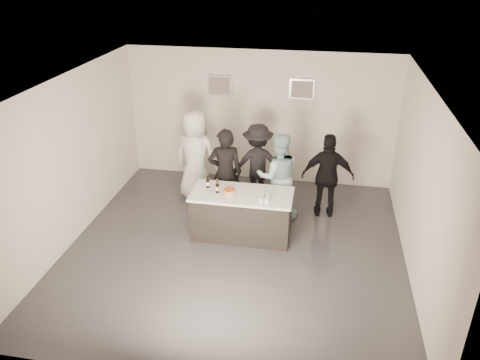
{
  "coord_description": "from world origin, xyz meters",
  "views": [
    {
      "loc": [
        1.36,
        -6.94,
        4.89
      ],
      "look_at": [
        0.0,
        0.5,
        1.15
      ],
      "focal_mm": 35.0,
      "sensor_mm": 36.0,
      "label": 1
    }
  ],
  "objects": [
    {
      "name": "beer_bottle_b",
      "position": [
        -0.4,
        0.42,
        1.03
      ],
      "size": [
        0.07,
        0.07,
        0.26
      ],
      "primitive_type": "cylinder",
      "color": "black",
      "rests_on": "bar_counter"
    },
    {
      "name": "picture_right",
      "position": [
        0.9,
        2.97,
        2.2
      ],
      "size": [
        0.54,
        0.04,
        0.44
      ],
      "primitive_type": "cube",
      "color": "#B2B2B7",
      "rests_on": "wall_back"
    },
    {
      "name": "beer_bottle_a",
      "position": [
        -0.62,
        0.58,
        1.03
      ],
      "size": [
        0.07,
        0.07,
        0.26
      ],
      "primitive_type": "cylinder",
      "color": "black",
      "rests_on": "bar_counter"
    },
    {
      "name": "bar_counter",
      "position": [
        0.04,
        0.47,
        0.45
      ],
      "size": [
        1.86,
        0.86,
        0.9
      ],
      "primitive_type": "cube",
      "color": "white",
      "rests_on": "ground"
    },
    {
      "name": "person_guest_left",
      "position": [
        -1.19,
        1.81,
        0.98
      ],
      "size": [
        1.07,
        0.82,
        1.95
      ],
      "primitive_type": "imported",
      "rotation": [
        0.0,
        0.0,
        2.92
      ],
      "color": "white",
      "rests_on": "ground"
    },
    {
      "name": "ceiling",
      "position": [
        0.0,
        0.0,
        3.0
      ],
      "size": [
        6.0,
        6.0,
        0.0
      ],
      "primitive_type": "plane",
      "rotation": [
        3.14,
        0.0,
        0.0
      ],
      "color": "white"
    },
    {
      "name": "wall_left",
      "position": [
        -3.0,
        0.0,
        1.5
      ],
      "size": [
        0.04,
        6.0,
        3.0
      ],
      "primitive_type": "cube",
      "color": "silver",
      "rests_on": "ground"
    },
    {
      "name": "candles",
      "position": [
        -0.25,
        0.17,
        0.9
      ],
      "size": [
        0.24,
        0.08,
        0.01
      ],
      "primitive_type": "cube",
      "color": "pink",
      "rests_on": "bar_counter"
    },
    {
      "name": "cake",
      "position": [
        -0.18,
        0.41,
        0.94
      ],
      "size": [
        0.21,
        0.21,
        0.07
      ],
      "primitive_type": "cylinder",
      "color": "orange",
      "rests_on": "bar_counter"
    },
    {
      "name": "floor",
      "position": [
        0.0,
        0.0,
        0.0
      ],
      "size": [
        6.0,
        6.0,
        0.0
      ],
      "primitive_type": "plane",
      "color": "#3D3D42",
      "rests_on": "ground"
    },
    {
      "name": "picture_left",
      "position": [
        -0.9,
        2.97,
        2.2
      ],
      "size": [
        0.54,
        0.04,
        0.44
      ],
      "primitive_type": "cube",
      "color": "#B2B2B7",
      "rests_on": "wall_back"
    },
    {
      "name": "person_guest_back",
      "position": [
        0.11,
        1.92,
        0.86
      ],
      "size": [
        1.23,
        0.87,
        1.72
      ],
      "primitive_type": "imported",
      "rotation": [
        0.0,
        0.0,
        3.37
      ],
      "color": "black",
      "rests_on": "ground"
    },
    {
      "name": "wall_back",
      "position": [
        0.0,
        3.0,
        1.5
      ],
      "size": [
        6.0,
        0.04,
        3.0
      ],
      "primitive_type": "cube",
      "color": "silver",
      "rests_on": "ground"
    },
    {
      "name": "person_main_blue",
      "position": [
        0.61,
        1.32,
        0.89
      ],
      "size": [
        0.99,
        0.85,
        1.78
      ],
      "primitive_type": "imported",
      "rotation": [
        0.0,
        0.0,
        3.37
      ],
      "color": "#9BC4CB",
      "rests_on": "ground"
    },
    {
      "name": "wall_right",
      "position": [
        3.0,
        0.0,
        1.5
      ],
      "size": [
        0.04,
        6.0,
        3.0
      ],
      "primitive_type": "cube",
      "color": "silver",
      "rests_on": "ground"
    },
    {
      "name": "person_main_black",
      "position": [
        -0.42,
        1.19,
        0.93
      ],
      "size": [
        0.76,
        0.6,
        1.86
      ],
      "primitive_type": "imported",
      "rotation": [
        0.0,
        0.0,
        3.39
      ],
      "color": "black",
      "rests_on": "ground"
    },
    {
      "name": "wall_front",
      "position": [
        0.0,
        -3.0,
        1.5
      ],
      "size": [
        6.0,
        0.04,
        3.0
      ],
      "primitive_type": "cube",
      "color": "silver",
      "rests_on": "ground"
    },
    {
      "name": "person_guest_right",
      "position": [
        1.57,
        1.53,
        0.87
      ],
      "size": [
        1.04,
        0.48,
        1.75
      ],
      "primitive_type": "imported",
      "rotation": [
        0.0,
        0.0,
        3.19
      ],
      "color": "black",
      "rests_on": "ground"
    },
    {
      "name": "tumbler_cluster",
      "position": [
        0.48,
        0.37,
        0.94
      ],
      "size": [
        0.19,
        0.4,
        0.08
      ],
      "primitive_type": "cube",
      "color": "orange",
      "rests_on": "bar_counter"
    }
  ]
}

